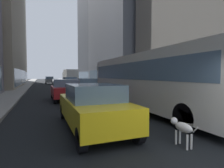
% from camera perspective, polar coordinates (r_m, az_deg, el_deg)
% --- Properties ---
extents(ground_plane, '(120.00, 120.00, 0.00)m').
position_cam_1_polar(ground_plane, '(37.37, -16.93, -0.27)').
color(ground_plane, black).
extents(sidewalk_left, '(2.40, 110.00, 0.15)m').
position_cam_1_polar(sidewalk_left, '(37.35, -25.68, -0.31)').
color(sidewalk_left, gray).
rests_on(sidewalk_left, ground).
extents(sidewalk_right, '(2.40, 110.00, 0.15)m').
position_cam_1_polar(sidewalk_right, '(38.24, -8.39, 0.01)').
color(sidewalk_right, '#9E9991').
rests_on(sidewalk_right, ground).
extents(building_left_far, '(9.99, 18.27, 34.55)m').
position_cam_1_polar(building_left_far, '(56.51, -31.40, 18.16)').
color(building_left_far, '#A0937F').
rests_on(building_left_far, ground).
extents(building_right_far, '(8.98, 17.28, 41.94)m').
position_cam_1_polar(building_right_far, '(51.49, -3.48, 24.51)').
color(building_right_far, '#4C515B').
rests_on(building_right_far, ground).
extents(transit_bus, '(2.78, 11.53, 3.05)m').
position_cam_1_polar(transit_bus, '(10.63, 11.16, 1.86)').
color(transit_bus, silver).
rests_on(transit_bus, ground).
extents(car_blue_hatchback, '(1.93, 4.69, 1.62)m').
position_cam_1_polar(car_blue_hatchback, '(28.68, -13.17, 0.53)').
color(car_blue_hatchback, '#4C6BB7').
rests_on(car_blue_hatchback, ground).
extents(car_white_van, '(1.82, 4.61, 1.62)m').
position_cam_1_polar(car_white_van, '(18.04, -8.18, -0.76)').
color(car_white_van, silver).
rests_on(car_white_van, ground).
extents(car_grey_wagon, '(1.71, 3.91, 1.62)m').
position_cam_1_polar(car_grey_wagon, '(42.09, -19.10, 1.15)').
color(car_grey_wagon, slate).
rests_on(car_grey_wagon, ground).
extents(car_red_coupe, '(1.93, 4.03, 1.62)m').
position_cam_1_polar(car_red_coupe, '(14.52, -14.56, -1.70)').
color(car_red_coupe, red).
rests_on(car_red_coupe, ground).
extents(car_yellow_taxi, '(1.84, 4.68, 1.62)m').
position_cam_1_polar(car_yellow_taxi, '(6.66, -6.14, -6.90)').
color(car_yellow_taxi, yellow).
rests_on(car_yellow_taxi, ground).
extents(box_truck, '(2.30, 7.50, 3.05)m').
position_cam_1_polar(box_truck, '(39.33, -13.09, 2.36)').
color(box_truck, silver).
rests_on(box_truck, ground).
extents(dalmatian_dog, '(0.22, 0.96, 0.72)m').
position_cam_1_polar(dalmatian_dog, '(5.46, 21.13, -12.62)').
color(dalmatian_dog, white).
rests_on(dalmatian_dog, ground).
extents(pedestrian_with_handbag, '(0.45, 0.34, 1.69)m').
position_cam_1_polar(pedestrian_with_handbag, '(12.48, 20.40, -1.64)').
color(pedestrian_with_handbag, '#1E1E2D').
rests_on(pedestrian_with_handbag, sidewalk_right).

